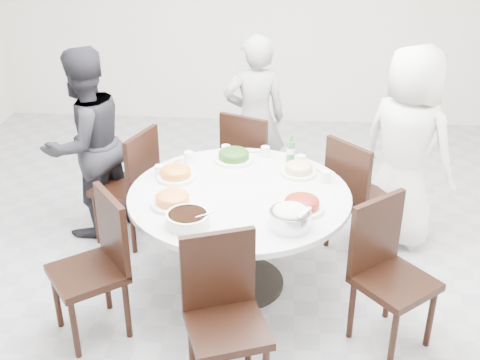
# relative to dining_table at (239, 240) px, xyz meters

# --- Properties ---
(floor) EXTENTS (6.00, 6.00, 0.01)m
(floor) POSITION_rel_dining_table_xyz_m (-0.11, 0.34, -0.38)
(floor) COLOR #A4A5A9
(floor) RESTS_ON ground
(wall_back) EXTENTS (6.00, 0.01, 2.80)m
(wall_back) POSITION_rel_dining_table_xyz_m (-0.11, 3.34, 1.02)
(wall_back) COLOR white
(wall_back) RESTS_ON ground
(dining_table) EXTENTS (1.50, 1.50, 0.75)m
(dining_table) POSITION_rel_dining_table_xyz_m (0.00, 0.00, 0.00)
(dining_table) COLOR silver
(dining_table) RESTS_ON floor
(chair_ne) EXTENTS (0.59, 0.59, 0.95)m
(chair_ne) POSITION_rel_dining_table_xyz_m (0.90, 0.55, 0.10)
(chair_ne) COLOR black
(chair_ne) RESTS_ON floor
(chair_n) EXTENTS (0.55, 0.55, 0.95)m
(chair_n) POSITION_rel_dining_table_xyz_m (0.04, 1.09, 0.10)
(chair_n) COLOR black
(chair_n) RESTS_ON floor
(chair_nw) EXTENTS (0.54, 0.54, 0.95)m
(chair_nw) POSITION_rel_dining_table_xyz_m (-0.96, 0.57, 0.10)
(chair_nw) COLOR black
(chair_nw) RESTS_ON floor
(chair_sw) EXTENTS (0.59, 0.59, 0.95)m
(chair_sw) POSITION_rel_dining_table_xyz_m (-0.90, -0.58, 0.10)
(chair_sw) COLOR black
(chair_sw) RESTS_ON floor
(chair_s) EXTENTS (0.54, 0.54, 0.95)m
(chair_s) POSITION_rel_dining_table_xyz_m (0.01, -1.02, 0.10)
(chair_s) COLOR black
(chair_s) RESTS_ON floor
(chair_se) EXTENTS (0.59, 0.59, 0.95)m
(chair_se) POSITION_rel_dining_table_xyz_m (0.99, -0.53, 0.10)
(chair_se) COLOR black
(chair_se) RESTS_ON floor
(diner_right) EXTENTS (0.92, 0.89, 1.59)m
(diner_right) POSITION_rel_dining_table_xyz_m (1.23, 0.74, 0.42)
(diner_right) COLOR silver
(diner_right) RESTS_ON floor
(diner_middle) EXTENTS (0.61, 0.47, 1.50)m
(diner_middle) POSITION_rel_dining_table_xyz_m (0.03, 1.37, 0.38)
(diner_middle) COLOR black
(diner_middle) RESTS_ON floor
(diner_left) EXTENTS (0.91, 0.95, 1.54)m
(diner_left) POSITION_rel_dining_table_xyz_m (-1.27, 0.69, 0.39)
(diner_left) COLOR black
(diner_left) RESTS_ON floor
(dish_greens) EXTENTS (0.29, 0.29, 0.08)m
(dish_greens) POSITION_rel_dining_table_xyz_m (-0.08, 0.50, 0.41)
(dish_greens) COLOR white
(dish_greens) RESTS_ON dining_table
(dish_pale) EXTENTS (0.25, 0.25, 0.07)m
(dish_pale) POSITION_rel_dining_table_xyz_m (0.40, 0.31, 0.41)
(dish_pale) COLOR white
(dish_pale) RESTS_ON dining_table
(dish_orange) EXTENTS (0.27, 0.27, 0.07)m
(dish_orange) POSITION_rel_dining_table_xyz_m (-0.46, 0.18, 0.41)
(dish_orange) COLOR white
(dish_orange) RESTS_ON dining_table
(dish_redbrown) EXTENTS (0.28, 0.28, 0.07)m
(dish_redbrown) POSITION_rel_dining_table_xyz_m (0.41, -0.20, 0.41)
(dish_redbrown) COLOR white
(dish_redbrown) RESTS_ON dining_table
(dish_tofu) EXTENTS (0.28, 0.28, 0.07)m
(dish_tofu) POSITION_rel_dining_table_xyz_m (-0.42, -0.21, 0.41)
(dish_tofu) COLOR white
(dish_tofu) RESTS_ON dining_table
(rice_bowl) EXTENTS (0.26, 0.26, 0.11)m
(rice_bowl) POSITION_rel_dining_table_xyz_m (0.34, -0.42, 0.43)
(rice_bowl) COLOR silver
(rice_bowl) RESTS_ON dining_table
(soup_bowl) EXTENTS (0.26, 0.26, 0.08)m
(soup_bowl) POSITION_rel_dining_table_xyz_m (-0.28, -0.45, 0.42)
(soup_bowl) COLOR white
(soup_bowl) RESTS_ON dining_table
(beverage_bottle) EXTENTS (0.06, 0.06, 0.21)m
(beverage_bottle) POSITION_rel_dining_table_xyz_m (0.34, 0.52, 0.48)
(beverage_bottle) COLOR #2B6C36
(beverage_bottle) RESTS_ON dining_table
(tea_cups) EXTENTS (0.07, 0.07, 0.08)m
(tea_cups) POSITION_rel_dining_table_xyz_m (0.03, 0.63, 0.42)
(tea_cups) COLOR white
(tea_cups) RESTS_ON dining_table
(chopsticks) EXTENTS (0.24, 0.04, 0.01)m
(chopsticks) POSITION_rel_dining_table_xyz_m (-0.03, 0.67, 0.38)
(chopsticks) COLOR tan
(chopsticks) RESTS_ON dining_table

